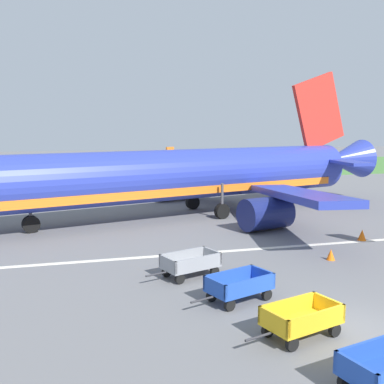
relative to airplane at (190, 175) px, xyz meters
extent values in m
plane|color=slate|center=(0.38, -20.38, -3.05)|extent=(220.00, 220.00, 0.00)
cube|color=#477A38|center=(0.38, 35.85, -3.02)|extent=(220.00, 28.00, 0.06)
cube|color=silver|center=(0.38, -10.15, -3.05)|extent=(120.00, 0.36, 0.01)
cylinder|color=#28389E|center=(-1.00, -0.26, 0.10)|extent=(29.98, 11.03, 3.70)
cube|color=orange|center=(-1.00, -0.26, -0.92)|extent=(27.03, 10.11, 0.56)
cone|color=#28389E|center=(15.61, 4.00, 0.60)|extent=(5.23, 4.52, 3.52)
cube|color=#28389E|center=(5.07, -7.32, -0.57)|extent=(4.30, 13.23, 1.35)
cylinder|color=navy|center=(3.49, -6.11, -1.92)|extent=(3.62, 2.83, 2.10)
cube|color=#28389E|center=(0.93, 8.86, -0.57)|extent=(9.80, 12.01, 1.35)
cube|color=orange|center=(1.86, 15.81, 0.38)|extent=(1.00, 0.81, 1.90)
cylinder|color=navy|center=(0.12, 7.04, -1.92)|extent=(3.62, 2.83, 2.10)
cube|color=red|center=(12.37, 3.17, 4.85)|extent=(5.88, 1.83, 6.88)
cube|color=#28389E|center=(13.36, 0.12, 0.70)|extent=(2.13, 5.30, 0.24)
cube|color=#28389E|center=(11.77, 6.32, 0.70)|extent=(4.30, 5.36, 0.24)
cylinder|color=#4C4C51|center=(-11.17, -2.86, -1.48)|extent=(0.20, 0.20, 2.04)
cylinder|color=black|center=(-11.17, -2.86, -2.50)|extent=(1.18, 0.71, 1.10)
cylinder|color=#4C4C51|center=(1.97, -1.77, -1.48)|extent=(0.20, 0.20, 2.04)
cylinder|color=black|center=(1.97, -1.77, -2.50)|extent=(1.18, 0.71, 1.10)
cylinder|color=#4C4C51|center=(0.88, 2.50, -1.48)|extent=(0.20, 0.20, 2.04)
cylinder|color=black|center=(0.88, 2.50, -2.50)|extent=(1.18, 0.71, 1.10)
cube|color=#234CB2|center=(-0.96, -23.11, -2.26)|extent=(2.46, 0.68, 0.55)
cube|color=#234CB2|center=(-1.97, -24.02, -2.26)|extent=(0.42, 1.39, 0.55)
cylinder|color=black|center=(-1.85, -23.41, -2.83)|extent=(0.47, 0.26, 0.44)
cube|color=gold|center=(-1.52, -20.42, -2.57)|extent=(2.80, 2.06, 0.08)
cube|color=gold|center=(-1.34, -21.04, -2.26)|extent=(2.42, 0.81, 0.55)
cube|color=gold|center=(-1.71, -19.80, -2.26)|extent=(2.42, 0.81, 0.55)
cube|color=gold|center=(-2.67, -20.76, -2.26)|extent=(0.50, 1.37, 0.55)
cube|color=gold|center=(-0.37, -20.07, -2.26)|extent=(0.50, 1.37, 0.55)
cylinder|color=#2D2D33|center=(-3.25, -20.93, -2.61)|extent=(0.98, 0.36, 0.08)
cylinder|color=black|center=(-2.26, -21.22, -2.83)|extent=(0.47, 0.28, 0.44)
cylinder|color=black|center=(-2.58, -20.15, -2.83)|extent=(0.47, 0.28, 0.44)
cylinder|color=black|center=(-0.47, -20.69, -2.83)|extent=(0.47, 0.28, 0.44)
cylinder|color=black|center=(-0.79, -19.61, -2.83)|extent=(0.47, 0.28, 0.44)
cube|color=#234CB2|center=(-2.39, -17.00, -2.57)|extent=(2.83, 2.17, 0.08)
cube|color=#234CB2|center=(-2.17, -17.61, -2.26)|extent=(2.39, 0.94, 0.55)
cube|color=#234CB2|center=(-2.61, -16.39, -2.26)|extent=(2.39, 0.94, 0.55)
cube|color=#234CB2|center=(-3.52, -17.41, -2.26)|extent=(0.57, 1.35, 0.55)
cube|color=#234CB2|center=(-1.26, -16.59, -2.26)|extent=(0.57, 1.35, 0.55)
cylinder|color=#2D2D33|center=(-4.08, -17.61, -2.61)|extent=(0.97, 0.42, 0.08)
cylinder|color=black|center=(-3.08, -17.84, -2.83)|extent=(0.47, 0.30, 0.44)
cylinder|color=black|center=(-3.46, -16.79, -2.83)|extent=(0.47, 0.30, 0.44)
cylinder|color=black|center=(-1.32, -17.21, -2.83)|extent=(0.47, 0.30, 0.44)
cylinder|color=black|center=(-1.70, -16.15, -2.83)|extent=(0.47, 0.30, 0.44)
cube|color=gray|center=(-3.50, -13.70, -2.57)|extent=(2.82, 2.15, 0.08)
cube|color=gray|center=(-3.29, -14.32, -2.26)|extent=(2.39, 0.92, 0.55)
cube|color=gray|center=(-3.72, -13.09, -2.26)|extent=(2.39, 0.92, 0.55)
cube|color=gray|center=(-4.64, -14.10, -2.26)|extent=(0.56, 1.35, 0.55)
cube|color=gray|center=(-2.37, -13.31, -2.26)|extent=(0.56, 1.35, 0.55)
cylinder|color=#2D2D33|center=(-5.20, -14.30, -2.61)|extent=(0.97, 0.41, 0.08)
cylinder|color=black|center=(-4.20, -14.54, -2.83)|extent=(0.47, 0.30, 0.44)
cylinder|color=black|center=(-4.57, -13.48, -2.83)|extent=(0.47, 0.30, 0.44)
cylinder|color=black|center=(-2.43, -13.92, -2.83)|extent=(0.47, 0.30, 0.44)
cylinder|color=black|center=(-2.80, -12.86, -2.83)|extent=(0.47, 0.30, 0.44)
cone|color=orange|center=(7.98, -9.98, -2.72)|extent=(0.50, 0.50, 0.66)
cone|color=orange|center=(4.05, -13.03, -2.77)|extent=(0.43, 0.43, 0.57)
camera|label=1|loc=(-8.58, -33.26, 3.82)|focal=43.28mm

